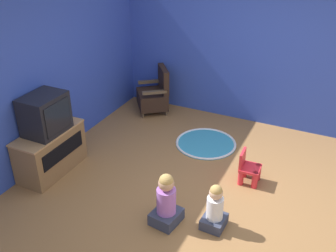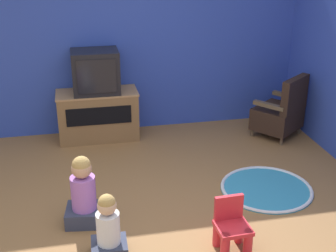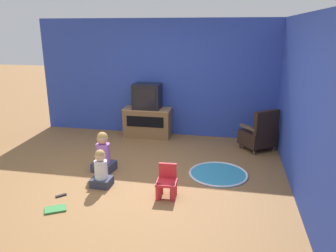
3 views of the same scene
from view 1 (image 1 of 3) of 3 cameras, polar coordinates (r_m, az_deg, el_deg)
name	(u,v)px [view 1 (image 1 of 3)]	position (r m, az deg, el deg)	size (l,w,h in m)	color
ground_plane	(212,195)	(5.31, 6.43, -9.86)	(30.00, 30.00, 0.00)	olive
wall_back	(31,81)	(5.69, -19.26, 6.15)	(5.41, 0.12, 2.53)	#2D47B2
wall_right	(277,54)	(6.73, 15.47, 10.06)	(0.12, 5.64, 2.53)	#2D47B2
tv_cabinet	(51,151)	(5.79, -16.67, -3.44)	(1.04, 0.48, 0.64)	brown
television	(45,114)	(5.51, -17.42, 1.66)	(0.58, 0.45, 0.54)	black
black_armchair	(155,95)	(7.27, -1.95, 4.58)	(0.77, 0.76, 0.84)	brown
yellow_kid_chair	(248,170)	(5.51, 11.59, -6.24)	(0.30, 0.28, 0.47)	red
play_mat	(206,143)	(6.37, 5.52, -2.50)	(0.98, 0.98, 0.04)	teal
child_watching_left	(215,209)	(4.69, 6.80, -11.88)	(0.31, 0.27, 0.59)	#33384C
child_watching_center	(166,202)	(4.69, -0.25, -10.99)	(0.39, 0.35, 0.69)	#33384C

